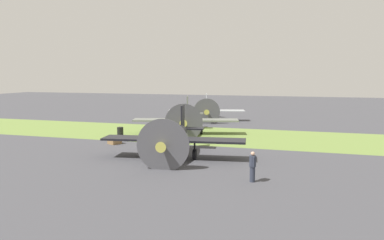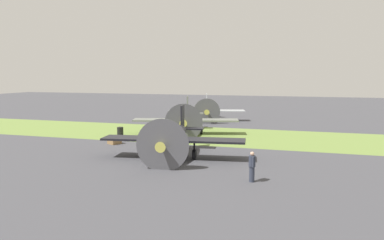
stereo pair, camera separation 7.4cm
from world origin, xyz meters
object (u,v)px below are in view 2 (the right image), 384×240
at_px(ground_crew_chief, 252,166).
at_px(supply_crate, 114,140).
at_px(airplane_trail, 207,109).
at_px(fuel_drum, 120,132).
at_px(airplane_wingman, 186,118).
at_px(airplane_lead, 174,137).

height_order(ground_crew_chief, supply_crate, ground_crew_chief).
bearing_deg(airplane_trail, fuel_drum, 56.77).
xyz_separation_m(airplane_trail, supply_crate, (3.40, 18.41, -1.14)).
bearing_deg(fuel_drum, airplane_wingman, -148.46).
xyz_separation_m(airplane_wingman, ground_crew_chief, (-8.90, 15.40, -0.67)).
height_order(fuel_drum, supply_crate, fuel_drum).
distance_m(airplane_trail, ground_crew_chief, 28.33).
height_order(airplane_lead, airplane_trail, airplane_lead).
bearing_deg(airplane_wingman, supply_crate, 44.96).
distance_m(ground_crew_chief, supply_crate, 15.45).
distance_m(airplane_wingman, ground_crew_chief, 17.80).
relative_size(airplane_wingman, supply_crate, 11.83).
xyz_separation_m(airplane_wingman, fuel_drum, (5.59, 3.43, -1.13)).
distance_m(fuel_drum, supply_crate, 4.02).
height_order(airplane_wingman, fuel_drum, airplane_wingman).
bearing_deg(supply_crate, airplane_trail, -100.47).
bearing_deg(fuel_drum, airplane_lead, 137.93).
bearing_deg(supply_crate, ground_crew_chief, 147.86).
xyz_separation_m(airplane_lead, ground_crew_chief, (-6.29, 4.57, -0.63)).
distance_m(airplane_lead, ground_crew_chief, 7.80).
relative_size(ground_crew_chief, fuel_drum, 1.92).
height_order(airplane_lead, ground_crew_chief, airplane_lead).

